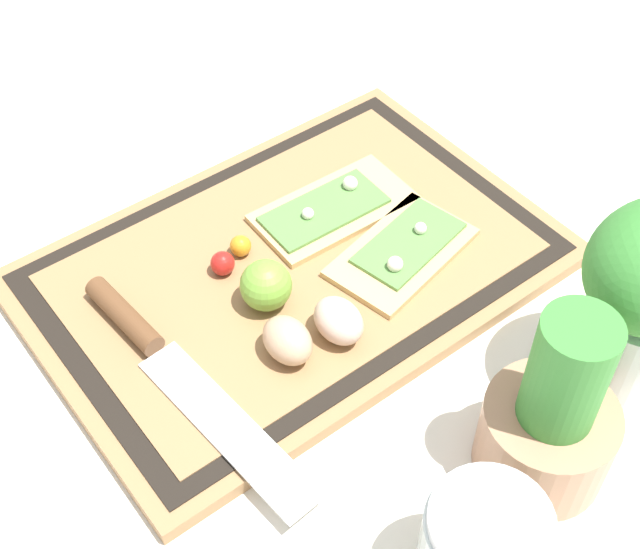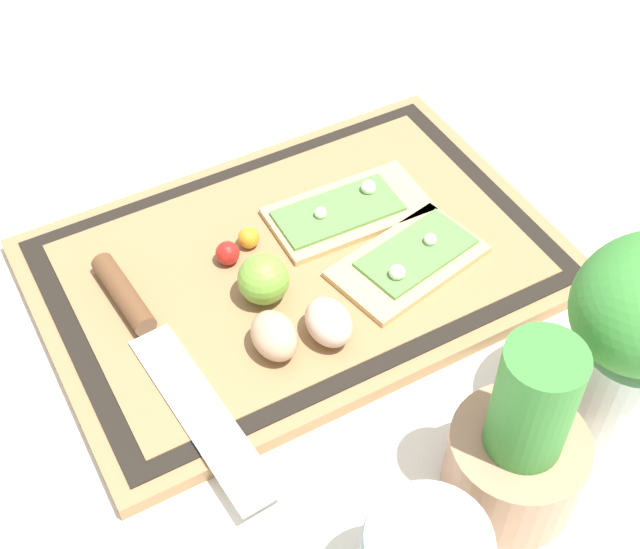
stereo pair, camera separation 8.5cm
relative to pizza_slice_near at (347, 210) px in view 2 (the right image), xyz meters
name	(u,v)px [view 2 (the right image)]	position (x,y,z in m)	size (l,w,h in m)	color
ground_plane	(299,271)	(0.07, 0.03, -0.02)	(6.00, 6.00, 0.00)	silver
cutting_board	(299,265)	(0.07, 0.03, -0.01)	(0.51, 0.35, 0.02)	#997047
pizza_slice_near	(347,210)	(0.00, 0.00, 0.00)	(0.17, 0.09, 0.02)	tan
pizza_slice_far	(410,260)	(-0.02, 0.09, 0.00)	(0.17, 0.12, 0.02)	tan
knife	(148,332)	(0.24, 0.05, 0.00)	(0.06, 0.31, 0.02)	silver
egg_brown	(274,336)	(0.15, 0.12, 0.01)	(0.04, 0.05, 0.04)	tan
egg_pink	(329,322)	(0.10, 0.13, 0.01)	(0.04, 0.05, 0.04)	beige
lime	(264,279)	(0.13, 0.06, 0.02)	(0.05, 0.05, 0.05)	#70A838
cherry_tomato_red	(228,253)	(0.14, 0.00, 0.01)	(0.02, 0.02, 0.02)	red
cherry_tomato_yellow	(249,238)	(0.11, -0.01, 0.01)	(0.02, 0.02, 0.02)	orange
herb_pot	(519,449)	(0.04, 0.33, 0.04)	(0.11, 0.11, 0.18)	#AD7A5B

